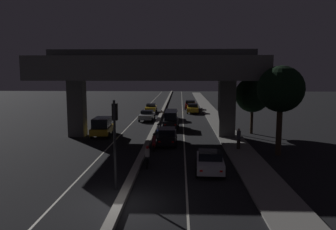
{
  "coord_description": "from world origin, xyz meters",
  "views": [
    {
      "loc": [
        3.02,
        -15.59,
        6.67
      ],
      "look_at": [
        1.49,
        24.67,
        1.4
      ],
      "focal_mm": 35.0,
      "sensor_mm": 36.0,
      "label": 1
    }
  ],
  "objects_px": {
    "traffic_light_left_of_median": "(115,129)",
    "motorcycle_black_filtering_near": "(147,157)",
    "car_black_third": "(171,120)",
    "car_white_lead": "(210,161)",
    "car_taxi_yellow_fifth": "(193,108)",
    "car_dark_red_sixth": "(190,105)",
    "car_black_second": "(167,136)",
    "car_black_fourth": "(171,115)",
    "motorcycle_red_filtering_mid": "(154,143)",
    "car_silver_second_oncoming": "(147,115)",
    "car_taxi_yellow_third_oncoming": "(151,108)",
    "street_lamp": "(218,86)",
    "pedestrian_on_sidewalk": "(239,139)",
    "motorcycle_blue_filtering_far": "(158,130)",
    "car_taxi_yellow_lead_oncoming": "(102,126)"
  },
  "relations": [
    {
      "from": "pedestrian_on_sidewalk",
      "to": "car_silver_second_oncoming",
      "type": "bearing_deg",
      "value": 119.28
    },
    {
      "from": "street_lamp",
      "to": "car_taxi_yellow_fifth",
      "type": "xyz_separation_m",
      "value": [
        -2.13,
        16.99,
        -4.33
      ]
    },
    {
      "from": "car_taxi_yellow_fifth",
      "to": "car_dark_red_sixth",
      "type": "height_order",
      "value": "car_dark_red_sixth"
    },
    {
      "from": "street_lamp",
      "to": "motorcycle_red_filtering_mid",
      "type": "relative_size",
      "value": 4.51
    },
    {
      "from": "car_black_third",
      "to": "pedestrian_on_sidewalk",
      "type": "xyz_separation_m",
      "value": [
        6.1,
        -10.99,
        -0.02
      ]
    },
    {
      "from": "car_white_lead",
      "to": "car_taxi_yellow_lead_oncoming",
      "type": "relative_size",
      "value": 0.94
    },
    {
      "from": "traffic_light_left_of_median",
      "to": "car_taxi_yellow_lead_oncoming",
      "type": "relative_size",
      "value": 1.19
    },
    {
      "from": "car_black_third",
      "to": "car_taxi_yellow_lead_oncoming",
      "type": "distance_m",
      "value": 8.71
    },
    {
      "from": "motorcycle_black_filtering_near",
      "to": "motorcycle_blue_filtering_far",
      "type": "height_order",
      "value": "motorcycle_black_filtering_near"
    },
    {
      "from": "car_black_second",
      "to": "car_black_fourth",
      "type": "relative_size",
      "value": 0.99
    },
    {
      "from": "car_white_lead",
      "to": "pedestrian_on_sidewalk",
      "type": "bearing_deg",
      "value": -22.82
    },
    {
      "from": "motorcycle_red_filtering_mid",
      "to": "pedestrian_on_sidewalk",
      "type": "distance_m",
      "value": 7.28
    },
    {
      "from": "traffic_light_left_of_median",
      "to": "car_silver_second_oncoming",
      "type": "relative_size",
      "value": 1.18
    },
    {
      "from": "car_white_lead",
      "to": "car_dark_red_sixth",
      "type": "height_order",
      "value": "car_dark_red_sixth"
    },
    {
      "from": "car_silver_second_oncoming",
      "to": "car_taxi_yellow_fifth",
      "type": "bearing_deg",
      "value": 145.3
    },
    {
      "from": "car_taxi_yellow_fifth",
      "to": "car_silver_second_oncoming",
      "type": "height_order",
      "value": "car_taxi_yellow_fifth"
    },
    {
      "from": "traffic_light_left_of_median",
      "to": "car_black_second",
      "type": "relative_size",
      "value": 1.13
    },
    {
      "from": "car_black_second",
      "to": "motorcycle_black_filtering_near",
      "type": "distance_m",
      "value": 7.25
    },
    {
      "from": "car_taxi_yellow_third_oncoming",
      "to": "street_lamp",
      "type": "bearing_deg",
      "value": 27.12
    },
    {
      "from": "car_black_second",
      "to": "pedestrian_on_sidewalk",
      "type": "height_order",
      "value": "pedestrian_on_sidewalk"
    },
    {
      "from": "traffic_light_left_of_median",
      "to": "car_black_second",
      "type": "distance_m",
      "value": 12.45
    },
    {
      "from": "car_silver_second_oncoming",
      "to": "motorcycle_black_filtering_near",
      "type": "relative_size",
      "value": 2.19
    },
    {
      "from": "car_taxi_yellow_fifth",
      "to": "car_silver_second_oncoming",
      "type": "bearing_deg",
      "value": 144.59
    },
    {
      "from": "car_black_third",
      "to": "car_taxi_yellow_lead_oncoming",
      "type": "xyz_separation_m",
      "value": [
        -7.14,
        -4.99,
        -0.03
      ]
    },
    {
      "from": "street_lamp",
      "to": "motorcycle_black_filtering_near",
      "type": "xyz_separation_m",
      "value": [
        -6.52,
        -14.14,
        -4.46
      ]
    },
    {
      "from": "street_lamp",
      "to": "car_black_fourth",
      "type": "relative_size",
      "value": 1.88
    },
    {
      "from": "car_taxi_yellow_fifth",
      "to": "motorcycle_black_filtering_near",
      "type": "xyz_separation_m",
      "value": [
        -4.39,
        -31.12,
        -0.13
      ]
    },
    {
      "from": "car_silver_second_oncoming",
      "to": "motorcycle_red_filtering_mid",
      "type": "xyz_separation_m",
      "value": [
        2.37,
        -17.19,
        -0.12
      ]
    },
    {
      "from": "car_dark_red_sixth",
      "to": "car_taxi_yellow_third_oncoming",
      "type": "bearing_deg",
      "value": 130.77
    },
    {
      "from": "car_black_second",
      "to": "motorcycle_blue_filtering_far",
      "type": "distance_m",
      "value": 4.24
    },
    {
      "from": "car_dark_red_sixth",
      "to": "motorcycle_blue_filtering_far",
      "type": "height_order",
      "value": "car_dark_red_sixth"
    },
    {
      "from": "car_silver_second_oncoming",
      "to": "pedestrian_on_sidewalk",
      "type": "xyz_separation_m",
      "value": [
        9.64,
        -17.19,
        0.29
      ]
    },
    {
      "from": "car_black_fourth",
      "to": "motorcycle_blue_filtering_far",
      "type": "distance_m",
      "value": 11.87
    },
    {
      "from": "motorcycle_red_filtering_mid",
      "to": "car_silver_second_oncoming",
      "type": "bearing_deg",
      "value": 8.42
    },
    {
      "from": "car_black_second",
      "to": "car_taxi_yellow_lead_oncoming",
      "type": "xyz_separation_m",
      "value": [
        -7.02,
        3.88,
        0.22
      ]
    },
    {
      "from": "car_silver_second_oncoming",
      "to": "motorcycle_black_filtering_near",
      "type": "xyz_separation_m",
      "value": [
        2.29,
        -22.24,
        -0.11
      ]
    },
    {
      "from": "car_black_third",
      "to": "car_white_lead",
      "type": "bearing_deg",
      "value": -168.44
    },
    {
      "from": "traffic_light_left_of_median",
      "to": "motorcycle_black_filtering_near",
      "type": "relative_size",
      "value": 2.59
    },
    {
      "from": "car_silver_second_oncoming",
      "to": "car_dark_red_sixth",
      "type": "bearing_deg",
      "value": 158.3
    },
    {
      "from": "motorcycle_blue_filtering_far",
      "to": "car_black_third",
      "type": "bearing_deg",
      "value": -15.18
    },
    {
      "from": "car_black_fourth",
      "to": "motorcycle_red_filtering_mid",
      "type": "height_order",
      "value": "car_black_fourth"
    },
    {
      "from": "street_lamp",
      "to": "car_black_second",
      "type": "height_order",
      "value": "street_lamp"
    },
    {
      "from": "car_taxi_yellow_third_oncoming",
      "to": "pedestrian_on_sidewalk",
      "type": "xyz_separation_m",
      "value": [
        9.89,
        -26.33,
        0.27
      ]
    },
    {
      "from": "car_taxi_yellow_third_oncoming",
      "to": "motorcycle_red_filtering_mid",
      "type": "bearing_deg",
      "value": 5.06
    },
    {
      "from": "motorcycle_black_filtering_near",
      "to": "motorcycle_blue_filtering_far",
      "type": "xyz_separation_m",
      "value": [
        0.0,
        11.24,
        -0.05
      ]
    },
    {
      "from": "car_black_fourth",
      "to": "motorcycle_blue_filtering_far",
      "type": "relative_size",
      "value": 2.55
    },
    {
      "from": "pedestrian_on_sidewalk",
      "to": "car_taxi_yellow_fifth",
      "type": "bearing_deg",
      "value": 96.47
    },
    {
      "from": "car_black_fourth",
      "to": "car_taxi_yellow_fifth",
      "type": "xyz_separation_m",
      "value": [
        3.33,
        8.06,
        0.02
      ]
    },
    {
      "from": "car_taxi_yellow_lead_oncoming",
      "to": "car_black_fourth",
      "type": "bearing_deg",
      "value": 147.48
    },
    {
      "from": "traffic_light_left_of_median",
      "to": "car_black_fourth",
      "type": "height_order",
      "value": "traffic_light_left_of_median"
    }
  ]
}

